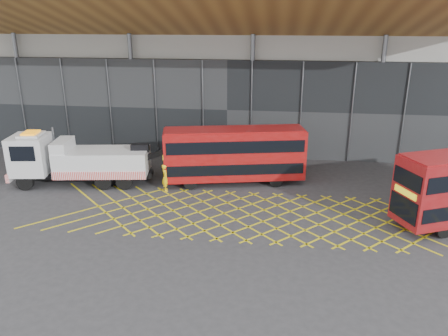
# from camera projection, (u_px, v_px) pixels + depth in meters

# --- Properties ---
(ground_plane) EXTENTS (120.00, 120.00, 0.00)m
(ground_plane) POSITION_uv_depth(u_px,v_px,m) (173.00, 211.00, 26.96)
(ground_plane) COLOR #2C2C2E
(road_markings) EXTENTS (27.96, 7.16, 0.01)m
(road_markings) POSITION_uv_depth(u_px,v_px,m) (264.00, 215.00, 26.28)
(road_markings) COLOR gold
(road_markings) RESTS_ON ground_plane
(construction_building) EXTENTS (55.00, 23.97, 18.00)m
(construction_building) POSITION_uv_depth(u_px,v_px,m) (235.00, 42.00, 40.94)
(construction_building) COLOR #999A94
(construction_building) RESTS_ON ground_plane
(recovery_truck) EXTENTS (11.29, 3.97, 3.91)m
(recovery_truck) POSITION_uv_depth(u_px,v_px,m) (76.00, 160.00, 30.61)
(recovery_truck) COLOR black
(recovery_truck) RESTS_ON ground_plane
(bus_towed) EXTENTS (10.08, 4.28, 4.00)m
(bus_towed) POSITION_uv_depth(u_px,v_px,m) (234.00, 153.00, 30.65)
(bus_towed) COLOR maroon
(bus_towed) RESTS_ON ground_plane
(worker) EXTENTS (0.67, 0.81, 1.90)m
(worker) POSITION_uv_depth(u_px,v_px,m) (165.00, 177.00, 29.73)
(worker) COLOR yellow
(worker) RESTS_ON ground_plane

